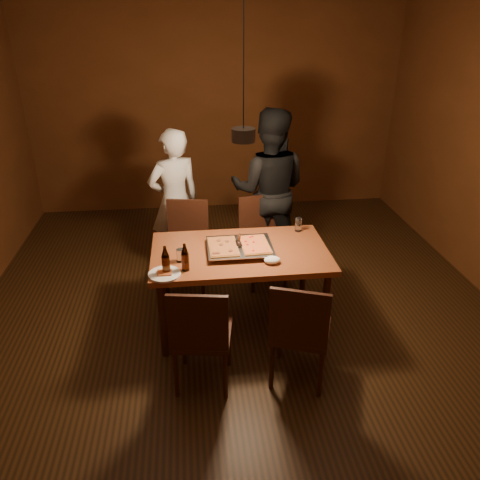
{
  "coord_description": "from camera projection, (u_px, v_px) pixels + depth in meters",
  "views": [
    {
      "loc": [
        -0.43,
        -3.46,
        2.58
      ],
      "look_at": [
        -0.02,
        0.05,
        0.85
      ],
      "focal_mm": 35.0,
      "sensor_mm": 36.0,
      "label": 1
    }
  ],
  "objects": [
    {
      "name": "room_shell",
      "position": [
        243.0,
        180.0,
        3.65
      ],
      "size": [
        6.0,
        6.0,
        6.0
      ],
      "color": "#38200F",
      "rests_on": "ground"
    },
    {
      "name": "dining_table",
      "position": [
        240.0,
        258.0,
        4.01
      ],
      "size": [
        1.5,
        0.9,
        0.75
      ],
      "color": "brown",
      "rests_on": "floor"
    },
    {
      "name": "chair_far_left",
      "position": [
        187.0,
        237.0,
        4.72
      ],
      "size": [
        0.49,
        0.49,
        0.49
      ],
      "rotation": [
        0.0,
        0.0,
        2.97
      ],
      "color": "#38190F",
      "rests_on": "floor"
    },
    {
      "name": "chair_far_right",
      "position": [
        261.0,
        232.0,
        4.83
      ],
      "size": [
        0.5,
        0.5,
        0.49
      ],
      "rotation": [
        0.0,
        0.0,
        3.35
      ],
      "color": "#38190F",
      "rests_on": "floor"
    },
    {
      "name": "chair_near_left",
      "position": [
        200.0,
        330.0,
        3.33
      ],
      "size": [
        0.48,
        0.48,
        0.49
      ],
      "rotation": [
        0.0,
        0.0,
        -0.16
      ],
      "color": "#38190F",
      "rests_on": "floor"
    },
    {
      "name": "chair_near_right",
      "position": [
        300.0,
        326.0,
        3.38
      ],
      "size": [
        0.54,
        0.54,
        0.49
      ],
      "rotation": [
        0.0,
        0.0,
        -0.36
      ],
      "color": "#38190F",
      "rests_on": "floor"
    },
    {
      "name": "pizza_tray",
      "position": [
        240.0,
        248.0,
        3.96
      ],
      "size": [
        0.59,
        0.49,
        0.05
      ],
      "primitive_type": "cube",
      "rotation": [
        0.0,
        0.0,
        0.08
      ],
      "color": "silver",
      "rests_on": "dining_table"
    },
    {
      "name": "pizza_meat",
      "position": [
        223.0,
        246.0,
        3.92
      ],
      "size": [
        0.25,
        0.38,
        0.02
      ],
      "primitive_type": "cube",
      "rotation": [
        0.0,
        0.0,
        0.03
      ],
      "color": "maroon",
      "rests_on": "pizza_tray"
    },
    {
      "name": "pizza_cheese",
      "position": [
        255.0,
        244.0,
        3.95
      ],
      "size": [
        0.25,
        0.38,
        0.02
      ],
      "primitive_type": "cube",
      "rotation": [
        0.0,
        0.0,
        0.05
      ],
      "color": "gold",
      "rests_on": "pizza_tray"
    },
    {
      "name": "spatula",
      "position": [
        239.0,
        243.0,
        3.96
      ],
      "size": [
        0.12,
        0.25,
        0.04
      ],
      "primitive_type": null,
      "rotation": [
        0.0,
        0.0,
        -0.15
      ],
      "color": "silver",
      "rests_on": "pizza_tray"
    },
    {
      "name": "beer_bottle_a",
      "position": [
        166.0,
        260.0,
        3.57
      ],
      "size": [
        0.06,
        0.06,
        0.24
      ],
      "color": "black",
      "rests_on": "dining_table"
    },
    {
      "name": "beer_bottle_b",
      "position": [
        185.0,
        257.0,
        3.63
      ],
      "size": [
        0.06,
        0.06,
        0.23
      ],
      "color": "black",
      "rests_on": "dining_table"
    },
    {
      "name": "water_glass_left",
      "position": [
        181.0,
        255.0,
        3.79
      ],
      "size": [
        0.07,
        0.07,
        0.11
      ],
      "primitive_type": "cylinder",
      "color": "silver",
      "rests_on": "dining_table"
    },
    {
      "name": "water_glass_right",
      "position": [
        298.0,
        225.0,
        4.31
      ],
      "size": [
        0.06,
        0.06,
        0.13
      ],
      "primitive_type": "cylinder",
      "color": "silver",
      "rests_on": "dining_table"
    },
    {
      "name": "plate_slice",
      "position": [
        165.0,
        274.0,
        3.6
      ],
      "size": [
        0.25,
        0.25,
        0.03
      ],
      "color": "white",
      "rests_on": "dining_table"
    },
    {
      "name": "napkin",
      "position": [
        272.0,
        260.0,
        3.77
      ],
      "size": [
        0.13,
        0.1,
        0.06
      ],
      "primitive_type": "ellipsoid",
      "color": "white",
      "rests_on": "dining_table"
    },
    {
      "name": "diner_white",
      "position": [
        175.0,
        201.0,
        4.96
      ],
      "size": [
        0.66,
        0.56,
        1.55
      ],
      "primitive_type": "imported",
      "rotation": [
        0.0,
        0.0,
        3.53
      ],
      "color": "silver",
      "rests_on": "floor"
    },
    {
      "name": "diner_dark",
      "position": [
        269.0,
        190.0,
        5.0
      ],
      "size": [
        0.98,
        0.85,
        1.73
      ],
      "primitive_type": "imported",
      "rotation": [
        0.0,
        0.0,
        2.88
      ],
      "color": "black",
      "rests_on": "floor"
    },
    {
      "name": "pendant_lamp",
      "position": [
        243.0,
        134.0,
        3.49
      ],
      "size": [
        0.18,
        0.18,
        1.1
      ],
      "color": "black",
      "rests_on": "ceiling"
    }
  ]
}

